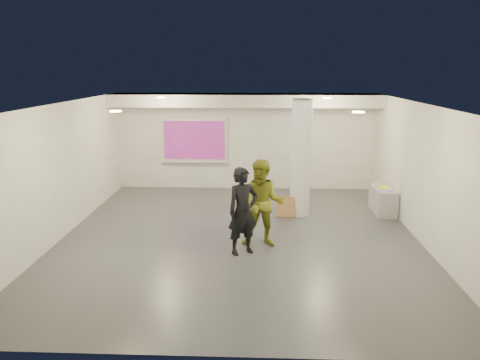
{
  "coord_description": "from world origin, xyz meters",
  "views": [
    {
      "loc": [
        0.43,
        -9.99,
        3.75
      ],
      "look_at": [
        0.0,
        0.4,
        1.25
      ],
      "focal_mm": 35.0,
      "sensor_mm": 36.0,
      "label": 1
    }
  ],
  "objects_px": {
    "credenza": "(383,200)",
    "projection_screen": "(194,141)",
    "man": "(263,203)",
    "column": "(301,158)",
    "woman": "(243,211)"
  },
  "relations": [
    {
      "from": "projection_screen",
      "to": "woman",
      "type": "relative_size",
      "value": 1.16
    },
    {
      "from": "credenza",
      "to": "woman",
      "type": "height_order",
      "value": "woman"
    },
    {
      "from": "column",
      "to": "man",
      "type": "xyz_separation_m",
      "value": [
        -0.98,
        -2.25,
        -0.55
      ]
    },
    {
      "from": "projection_screen",
      "to": "man",
      "type": "distance_m",
      "value": 5.37
    },
    {
      "from": "man",
      "to": "column",
      "type": "bearing_deg",
      "value": 72.88
    },
    {
      "from": "credenza",
      "to": "man",
      "type": "height_order",
      "value": "man"
    },
    {
      "from": "credenza",
      "to": "projection_screen",
      "type": "bearing_deg",
      "value": 154.61
    },
    {
      "from": "credenza",
      "to": "man",
      "type": "bearing_deg",
      "value": -143.12
    },
    {
      "from": "column",
      "to": "projection_screen",
      "type": "xyz_separation_m",
      "value": [
        -3.1,
        2.65,
        0.03
      ]
    },
    {
      "from": "man",
      "to": "woman",
      "type": "bearing_deg",
      "value": -126.81
    },
    {
      "from": "projection_screen",
      "to": "column",
      "type": "bearing_deg",
      "value": -40.56
    },
    {
      "from": "column",
      "to": "woman",
      "type": "relative_size",
      "value": 1.65
    },
    {
      "from": "woman",
      "to": "column",
      "type": "bearing_deg",
      "value": 33.45
    },
    {
      "from": "projection_screen",
      "to": "man",
      "type": "bearing_deg",
      "value": -66.58
    },
    {
      "from": "projection_screen",
      "to": "credenza",
      "type": "relative_size",
      "value": 1.81
    }
  ]
}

